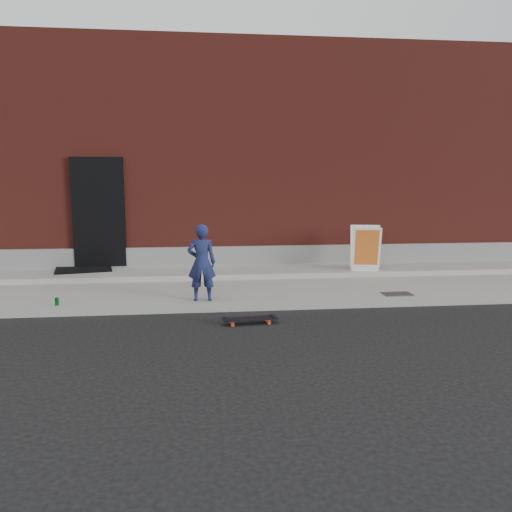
{
  "coord_description": "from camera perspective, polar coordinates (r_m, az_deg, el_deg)",
  "views": [
    {
      "loc": [
        -0.51,
        -7.63,
        2.05
      ],
      "look_at": [
        0.43,
        0.8,
        0.76
      ],
      "focal_mm": 35.0,
      "sensor_mm": 36.0,
      "label": 1
    }
  ],
  "objects": [
    {
      "name": "pizza_sign",
      "position": [
        10.24,
        12.39,
        0.91
      ],
      "size": [
        0.67,
        0.75,
        0.92
      ],
      "color": "white",
      "rests_on": "apron"
    },
    {
      "name": "apron",
      "position": [
        10.22,
        -3.38,
        -1.82
      ],
      "size": [
        20.0,
        1.2,
        0.1
      ],
      "primitive_type": "cube",
      "color": "gray",
      "rests_on": "sidewalk"
    },
    {
      "name": "doormat",
      "position": [
        10.76,
        -19.09,
        -1.4
      ],
      "size": [
        1.24,
        1.08,
        0.03
      ],
      "primitive_type": "cube",
      "rotation": [
        0.0,
        0.0,
        0.21
      ],
      "color": "black",
      "rests_on": "apron"
    },
    {
      "name": "child",
      "position": [
        7.94,
        -6.24,
        -0.75
      ],
      "size": [
        0.45,
        0.3,
        1.23
      ],
      "primitive_type": "imported",
      "rotation": [
        0.0,
        0.0,
        3.12
      ],
      "color": "#1C224F",
      "rests_on": "sidewalk"
    },
    {
      "name": "sidewalk",
      "position": [
        9.36,
        -3.08,
        -3.57
      ],
      "size": [
        20.0,
        3.0,
        0.15
      ],
      "primitive_type": "cube",
      "color": "gray",
      "rests_on": "ground"
    },
    {
      "name": "skateboard",
      "position": [
        7.25,
        -0.71,
        -7.22
      ],
      "size": [
        0.78,
        0.27,
        0.09
      ],
      "color": "red",
      "rests_on": "ground"
    },
    {
      "name": "building",
      "position": [
        14.64,
        -4.41,
        10.36
      ],
      "size": [
        20.0,
        8.1,
        5.0
      ],
      "color": "maroon",
      "rests_on": "ground"
    },
    {
      "name": "soda_can",
      "position": [
        8.26,
        -21.8,
        -4.88
      ],
      "size": [
        0.07,
        0.07,
        0.12
      ],
      "primitive_type": "cylinder",
      "rotation": [
        0.0,
        0.0,
        -0.18
      ],
      "color": "#197E29",
      "rests_on": "sidewalk"
    },
    {
      "name": "utility_plate",
      "position": [
        8.75,
        15.86,
        -4.21
      ],
      "size": [
        0.48,
        0.31,
        0.01
      ],
      "primitive_type": "cube",
      "rotation": [
        0.0,
        0.0,
        0.01
      ],
      "color": "#505054",
      "rests_on": "sidewalk"
    },
    {
      "name": "ground",
      "position": [
        7.92,
        -2.46,
        -6.38
      ],
      "size": [
        80.0,
        80.0,
        0.0
      ],
      "primitive_type": "plane",
      "color": "black",
      "rests_on": "ground"
    }
  ]
}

